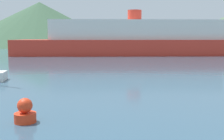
{
  "coord_description": "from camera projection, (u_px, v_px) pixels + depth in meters",
  "views": [
    {
      "loc": [
        0.6,
        1.41,
        2.68
      ],
      "look_at": [
        0.39,
        14.0,
        1.2
      ],
      "focal_mm": 45.0,
      "sensor_mm": 36.0,
      "label": 1
    }
  ],
  "objects": [
    {
      "name": "ferry_distant",
      "position": [
        134.0,
        40.0,
        43.14
      ],
      "size": [
        36.2,
        10.3,
        6.77
      ],
      "rotation": [
        0.0,
        0.0,
        0.05
      ],
      "color": "red",
      "rests_on": "ground_plane"
    },
    {
      "name": "hill_east",
      "position": [
        130.0,
        36.0,
        92.8
      ],
      "size": [
        48.74,
        48.74,
        6.32
      ],
      "color": "#38563D",
      "rests_on": "ground_plane"
    },
    {
      "name": "hill_central",
      "position": [
        40.0,
        24.0,
        89.92
      ],
      "size": [
        53.3,
        53.3,
        13.81
      ],
      "color": "#38563D",
      "rests_on": "ground_plane"
    },
    {
      "name": "buoy_marker",
      "position": [
        25.0,
        112.0,
        8.82
      ],
      "size": [
        0.68,
        0.68,
        0.78
      ],
      "color": "red",
      "rests_on": "ground_plane"
    }
  ]
}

